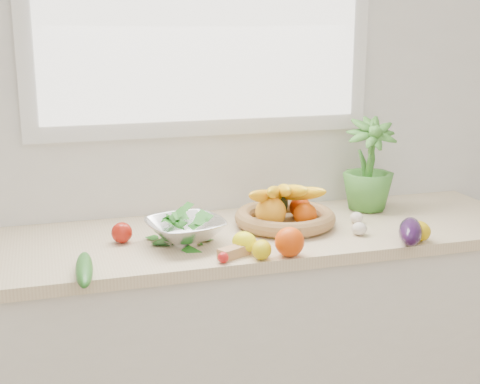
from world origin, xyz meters
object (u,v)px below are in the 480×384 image
object	(u,v)px
eggplant	(410,231)
potted_herb	(369,164)
cucumber	(84,269)
colander_with_spinach	(185,225)
fruit_basket	(284,212)
apple	(122,233)

from	to	relation	value
eggplant	potted_herb	distance (m)	0.44
cucumber	potted_herb	distance (m)	1.19
cucumber	colander_with_spinach	world-z (taller)	colander_with_spinach
potted_herb	colander_with_spinach	distance (m)	0.80
fruit_basket	apple	bearing A→B (deg)	-177.85
eggplant	cucumber	distance (m)	1.06
eggplant	cucumber	xyz separation A→B (m)	(-1.06, -0.00, -0.02)
fruit_basket	colander_with_spinach	bearing A→B (deg)	-166.61
eggplant	fruit_basket	bearing A→B (deg)	138.11
eggplant	fruit_basket	distance (m)	0.45
cucumber	fruit_basket	xyz separation A→B (m)	(0.72, 0.30, 0.03)
apple	eggplant	distance (m)	0.96
apple	potted_herb	world-z (taller)	potted_herb
apple	eggplant	size ratio (longest dim) A/B	0.35
eggplant	fruit_basket	xyz separation A→B (m)	(-0.33, 0.30, 0.01)
eggplant	potted_herb	size ratio (longest dim) A/B	0.57
potted_herb	eggplant	bearing A→B (deg)	-97.18
potted_herb	colander_with_spinach	world-z (taller)	potted_herb
apple	fruit_basket	xyz separation A→B (m)	(0.58, 0.02, 0.02)
apple	cucumber	xyz separation A→B (m)	(-0.14, -0.28, -0.01)
apple	colander_with_spinach	bearing A→B (deg)	-18.97
potted_herb	colander_with_spinach	bearing A→B (deg)	-165.27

